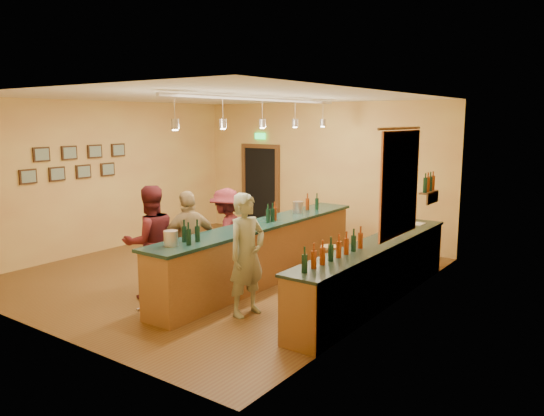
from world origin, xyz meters
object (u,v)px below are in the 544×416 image
Objects in this scene: back_counter at (375,272)px; tasting_bar at (263,248)px; bartender at (247,255)px; customer_b at (190,243)px; customer_a at (150,242)px; customer_c at (226,234)px; bar_stool at (330,254)px.

tasting_bar reaches higher than back_counter.
bartender is 1.31m from customer_b.
tasting_bar is 2.83× the size of customer_a.
back_counter is at bearing 141.89° from customer_b.
customer_b is at bearing 91.63° from bartender.
customer_a is at bearing -119.79° from tasting_bar.
customer_c is (-0.06, 0.98, -0.04)m from customer_b.
customer_a is 1.48m from customer_c.
back_counter is 2.04m from tasting_bar.
tasting_bar is at bearing 179.19° from customer_b.
back_counter is 2.53× the size of customer_a.
customer_a is at bearing -18.89° from customer_b.
back_counter is at bearing -30.43° from bartender.
bartender is at bearing -129.26° from back_counter.
tasting_bar is at bearing 173.28° from customer_a.
bar_stool is at bearing 154.99° from back_counter.
tasting_bar is 1.36m from customer_b.
bar_stool is (1.55, 0.93, -0.32)m from customer_c.
customer_c is at bearing -153.03° from customer_b.
back_counter is 3.55m from customer_a.
customer_a reaches higher than bartender.
bar_stool is (-1.09, 0.51, 0.01)m from back_counter.
customer_c is (-1.36, 1.15, -0.08)m from bartender.
bartender is at bearing 106.13° from customer_b.
customer_a reaches higher than tasting_bar.
customer_a is 2.81× the size of bar_stool.
customer_a is 1.11× the size of customer_c.
bar_stool is (1.90, 2.37, -0.41)m from customer_a.
customer_a is (-1.71, -0.29, 0.01)m from bartender.
customer_a is (-2.99, -1.86, 0.41)m from back_counter.
customer_b reaches higher than bar_stool.
customer_b is (-0.55, -1.22, 0.24)m from tasting_bar.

